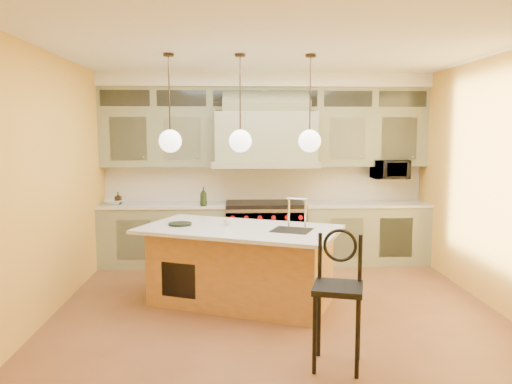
{
  "coord_description": "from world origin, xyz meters",
  "views": [
    {
      "loc": [
        -0.47,
        -5.4,
        2.01
      ],
      "look_at": [
        -0.2,
        0.7,
        1.29
      ],
      "focal_mm": 35.0,
      "sensor_mm": 36.0,
      "label": 1
    }
  ],
  "objects_px": {
    "kitchen_island": "(241,264)",
    "counter_stool": "(338,290)",
    "range": "(265,233)",
    "microwave": "(390,169)"
  },
  "relations": [
    {
      "from": "kitchen_island",
      "to": "counter_stool",
      "type": "height_order",
      "value": "kitchen_island"
    },
    {
      "from": "range",
      "to": "counter_stool",
      "type": "bearing_deg",
      "value": -83.1
    },
    {
      "from": "kitchen_island",
      "to": "counter_stool",
      "type": "bearing_deg",
      "value": -41.05
    },
    {
      "from": "range",
      "to": "counter_stool",
      "type": "relative_size",
      "value": 1.02
    },
    {
      "from": "counter_stool",
      "to": "range",
      "type": "bearing_deg",
      "value": 112.44
    },
    {
      "from": "kitchen_island",
      "to": "counter_stool",
      "type": "relative_size",
      "value": 2.16
    },
    {
      "from": "range",
      "to": "microwave",
      "type": "xyz_separation_m",
      "value": [
        1.95,
        0.11,
        0.96
      ]
    },
    {
      "from": "counter_stool",
      "to": "kitchen_island",
      "type": "bearing_deg",
      "value": 131.93
    },
    {
      "from": "range",
      "to": "microwave",
      "type": "height_order",
      "value": "microwave"
    },
    {
      "from": "kitchen_island",
      "to": "microwave",
      "type": "xyz_separation_m",
      "value": [
        2.35,
        1.9,
        0.98
      ]
    }
  ]
}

